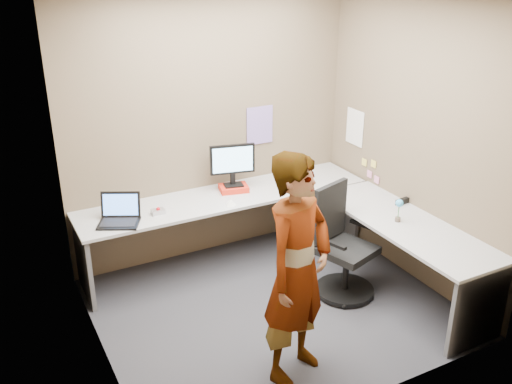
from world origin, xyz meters
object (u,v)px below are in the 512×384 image
desk (294,222)px  office_chair (341,252)px  person (297,270)px  monitor (233,162)px

desk → office_chair: office_chair is taller
office_chair → person: bearing=-160.0°
desk → person: bearing=-120.4°
desk → person: size_ratio=1.69×
desk → person: (-0.70, -1.19, 0.29)m
desk → office_chair: size_ratio=2.89×
desk → monitor: (-0.31, 0.68, 0.45)m
desk → monitor: size_ratio=6.64×
monitor → office_chair: bearing=-50.3°
monitor → person: bearing=-88.7°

